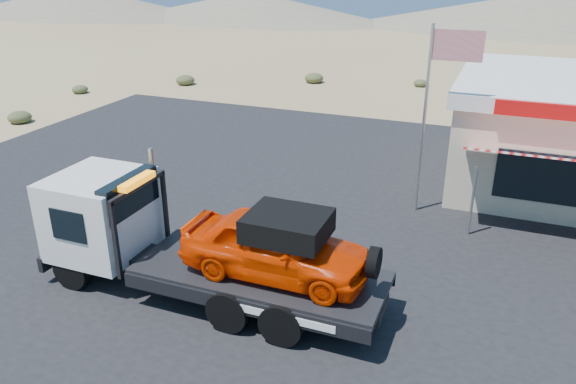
# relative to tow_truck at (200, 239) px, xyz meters

# --- Properties ---
(ground) EXTENTS (120.00, 120.00, 0.00)m
(ground) POSITION_rel_tow_truck_xyz_m (-0.60, 2.49, -1.54)
(ground) COLOR #917752
(ground) RESTS_ON ground
(asphalt_lot) EXTENTS (32.00, 24.00, 0.02)m
(asphalt_lot) POSITION_rel_tow_truck_xyz_m (1.40, 5.49, -1.53)
(asphalt_lot) COLOR black
(asphalt_lot) RESTS_ON ground
(tow_truck) EXTENTS (8.56, 2.54, 2.86)m
(tow_truck) POSITION_rel_tow_truck_xyz_m (0.00, 0.00, 0.00)
(tow_truck) COLOR black
(tow_truck) RESTS_ON asphalt_lot
(flagpole) EXTENTS (1.55, 0.10, 6.00)m
(flagpole) POSITION_rel_tow_truck_xyz_m (4.33, 6.99, 2.22)
(flagpole) COLOR #99999E
(flagpole) RESTS_ON asphalt_lot
(desert_scrub) EXTENTS (25.21, 31.19, 0.66)m
(desert_scrub) POSITION_rel_tow_truck_xyz_m (-13.49, 13.63, -1.25)
(desert_scrub) COLOR #3A4123
(desert_scrub) RESTS_ON ground
(distant_hills) EXTENTS (126.00, 48.00, 4.20)m
(distant_hills) POSITION_rel_tow_truck_xyz_m (-10.38, 57.63, 0.35)
(distant_hills) COLOR #726B59
(distant_hills) RESTS_ON ground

